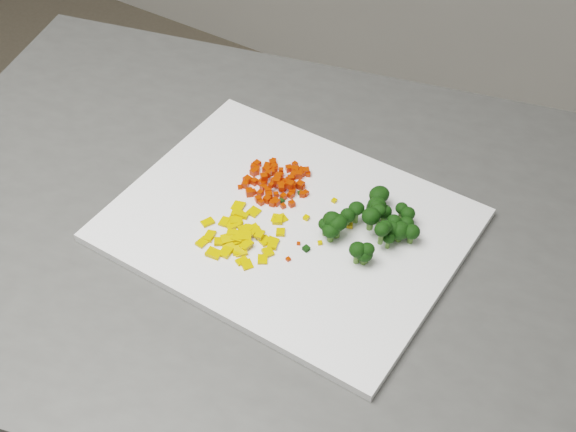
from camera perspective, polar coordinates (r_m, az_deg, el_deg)
The scene contains 167 objects.
counter_block at distance 1.33m, azimuth -0.76°, elevation -14.18°, with size 0.97×0.68×0.90m, color #494947.
cutting_board at distance 0.96m, azimuth 0.00°, elevation -0.64°, with size 0.40×0.31×0.01m, color white.
carrot_pile at distance 1.00m, azimuth -0.61°, elevation 2.79°, with size 0.09×0.09×0.02m, color red, non-canonical shape.
pepper_pile at distance 0.94m, azimuth -3.07°, elevation -1.00°, with size 0.10×0.10×0.01m, color #DB9C0B, non-canonical shape.
broccoli_pile at distance 0.93m, azimuth 5.89°, elevation -0.46°, with size 0.11×0.11×0.05m, color black, non-canonical shape.
carrot_cube_0 at distance 1.02m, azimuth -2.27°, elevation 3.14°, with size 0.01×0.01×0.01m, color red.
carrot_cube_1 at distance 0.99m, azimuth -0.79°, elevation 2.48°, with size 0.01×0.01×0.01m, color red.
carrot_cube_2 at distance 1.03m, azimuth -1.04°, elevation 3.94°, with size 0.01×0.01×0.01m, color red.
carrot_cube_3 at distance 1.02m, azimuth -2.21°, elevation 3.36°, with size 0.01×0.01×0.01m, color red.
carrot_cube_4 at distance 1.00m, azimuth -1.42°, elevation 3.06°, with size 0.01×0.01×0.01m, color red.
carrot_cube_5 at distance 0.98m, azimuth -1.53°, elevation 1.21°, with size 0.01×0.01×0.01m, color red.
carrot_cube_6 at distance 1.02m, azimuth -1.13°, elevation 3.30°, with size 0.01×0.01×0.01m, color red.
carrot_cube_7 at distance 0.98m, azimuth -1.93°, elevation 0.97°, with size 0.01×0.01×0.01m, color red.
carrot_cube_8 at distance 1.00m, azimuth 1.04°, elevation 2.09°, with size 0.01×0.01×0.01m, color red.
carrot_cube_9 at distance 1.00m, azimuth -1.85°, elevation 2.40°, with size 0.01×0.01×0.01m, color red.
carrot_cube_10 at distance 1.02m, azimuth 0.94°, elevation 3.28°, with size 0.01×0.01×0.01m, color red.
carrot_cube_11 at distance 0.99m, azimuth -1.36°, elevation 1.48°, with size 0.01×0.01×0.01m, color red.
carrot_cube_12 at distance 1.03m, azimuth 0.49°, elevation 3.69°, with size 0.01×0.01×0.01m, color red.
carrot_cube_13 at distance 1.02m, azimuth -1.51°, elevation 3.31°, with size 0.01×0.01×0.01m, color red.
carrot_cube_14 at distance 1.02m, azimuth 1.27°, elevation 3.19°, with size 0.01×0.01×0.01m, color red.
carrot_cube_15 at distance 1.00m, azimuth -1.72°, elevation 2.79°, with size 0.01×0.01×0.01m, color red.
carrot_cube_16 at distance 0.99m, azimuth 0.34°, elevation 2.23°, with size 0.01×0.01×0.01m, color red.
carrot_cube_17 at distance 0.98m, azimuth -2.13°, elevation 1.21°, with size 0.01×0.01×0.01m, color red.
carrot_cube_18 at distance 1.00m, azimuth -1.76°, elevation 2.07°, with size 0.01×0.01×0.01m, color red.
carrot_cube_19 at distance 1.00m, azimuth -0.80°, elevation 2.46°, with size 0.01×0.01×0.01m, color red.
carrot_cube_20 at distance 0.99m, azimuth -0.48°, elevation 2.01°, with size 0.01×0.01×0.01m, color red.
carrot_cube_21 at distance 0.99m, azimuth 0.16°, elevation 2.25°, with size 0.01×0.01×0.01m, color red.
carrot_cube_22 at distance 1.00m, azimuth -0.47°, elevation 2.44°, with size 0.01×0.01×0.01m, color red.
carrot_cube_23 at distance 1.00m, azimuth -3.06°, elevation 2.25°, with size 0.01×0.01×0.01m, color red.
carrot_cube_24 at distance 1.00m, azimuth -0.32°, elevation 2.03°, with size 0.01×0.01×0.01m, color red.
carrot_cube_25 at distance 0.99m, azimuth 0.25°, elevation 1.65°, with size 0.01×0.01×0.01m, color red.
carrot_cube_26 at distance 1.01m, azimuth -2.41°, elevation 2.46°, with size 0.01×0.01×0.01m, color red.
carrot_cube_27 at distance 1.02m, azimuth -0.89°, elevation 3.39°, with size 0.01×0.01×0.01m, color red.
carrot_cube_28 at distance 0.99m, azimuth -1.45°, elevation 1.83°, with size 0.01×0.01×0.01m, color red.
carrot_cube_29 at distance 1.00m, azimuth -0.83°, elevation 2.58°, with size 0.01×0.01×0.01m, color red.
carrot_cube_30 at distance 1.01m, azimuth -2.90°, elevation 2.58°, with size 0.01×0.01×0.01m, color red.
carrot_cube_31 at distance 1.00m, azimuth -0.02°, elevation 2.47°, with size 0.01×0.01×0.01m, color red.
carrot_cube_32 at distance 1.02m, azimuth -2.45°, elevation 3.13°, with size 0.01×0.01×0.01m, color red.
carrot_cube_33 at distance 1.02m, azimuth -1.00°, elevation 3.51°, with size 0.01×0.01×0.01m, color red.
carrot_cube_34 at distance 1.00m, azimuth -0.91°, elevation 2.48°, with size 0.01×0.01×0.01m, color red.
carrot_cube_35 at distance 0.99m, azimuth -2.47°, elevation 1.72°, with size 0.01×0.01×0.01m, color red.
carrot_cube_36 at distance 0.99m, azimuth 1.03°, elevation 1.55°, with size 0.01×0.01×0.01m, color red.
carrot_cube_37 at distance 1.03m, azimuth -2.21°, elevation 3.71°, with size 0.01×0.01×0.01m, color red.
carrot_cube_38 at distance 0.98m, azimuth 0.27°, elevation 0.87°, with size 0.01×0.01×0.01m, color red.
carrot_cube_39 at distance 1.01m, azimuth -0.49°, elevation 3.26°, with size 0.01×0.01×0.01m, color red.
carrot_cube_40 at distance 0.99m, azimuth -2.76°, elevation 1.68°, with size 0.01×0.01×0.01m, color red.
carrot_cube_41 at distance 1.01m, azimuth 0.44°, elevation 2.94°, with size 0.01×0.01×0.01m, color red.
carrot_cube_42 at distance 1.00m, azimuth -0.68°, elevation 2.83°, with size 0.01×0.01×0.01m, color red.
carrot_cube_43 at distance 1.03m, azimuth -1.10°, elevation 3.79°, with size 0.01×0.01×0.01m, color red.
carrot_cube_44 at distance 0.99m, azimuth -0.32°, elevation 1.38°, with size 0.01×0.01×0.01m, color red.
carrot_cube_45 at distance 1.00m, azimuth -1.03°, elevation 2.36°, with size 0.01×0.01×0.01m, color red.
carrot_cube_46 at distance 0.99m, azimuth 1.26°, elevation 1.63°, with size 0.01×0.01×0.01m, color red.
carrot_cube_47 at distance 0.99m, azimuth -2.78°, elevation 1.77°, with size 0.01×0.01×0.01m, color red.
carrot_cube_48 at distance 1.02m, azimuth 0.06°, elevation 3.40°, with size 0.01×0.01×0.01m, color red.
carrot_cube_49 at distance 0.99m, azimuth -1.36°, elevation 1.73°, with size 0.01×0.01×0.01m, color red.
carrot_cube_50 at distance 1.00m, azimuth 0.21°, elevation 2.68°, with size 0.01×0.01×0.01m, color red.
carrot_cube_51 at distance 1.00m, azimuth -0.25°, elevation 2.32°, with size 0.01×0.01×0.01m, color red.
carrot_cube_52 at distance 1.02m, azimuth 0.90°, elevation 3.02°, with size 0.01×0.01×0.01m, color red.
carrot_cube_53 at distance 0.99m, azimuth 0.32°, elevation 1.76°, with size 0.01×0.01×0.01m, color red.
carrot_cube_54 at distance 0.99m, azimuth -0.85°, elevation 1.53°, with size 0.01×0.01×0.01m, color red.
carrot_cube_55 at distance 1.02m, azimuth 1.46°, elevation 2.98°, with size 0.01×0.01×0.01m, color red.
carrot_cube_56 at distance 1.01m, azimuth 0.17°, elevation 2.69°, with size 0.01×0.01×0.01m, color red.
carrot_cube_57 at distance 1.02m, azimuth -1.50°, elevation 2.94°, with size 0.01×0.01×0.01m, color red.
carrot_cube_58 at distance 1.03m, azimuth -1.50°, elevation 3.60°, with size 0.01×0.01×0.01m, color red.
carrot_cube_59 at distance 1.00m, azimuth 0.88°, elevation 2.21°, with size 0.01×0.01×0.01m, color red.
carrot_cube_60 at distance 1.00m, azimuth -0.69°, elevation 2.61°, with size 0.01×0.01×0.01m, color red.
carrot_cube_61 at distance 1.01m, azimuth 0.78°, elevation 2.96°, with size 0.01×0.01×0.01m, color red.
carrot_cube_62 at distance 0.98m, azimuth -1.49°, elevation 1.18°, with size 0.01×0.01×0.01m, color red.
carrot_cube_63 at distance 0.99m, azimuth -1.99°, elevation 1.63°, with size 0.01×0.01×0.01m, color red.
carrot_cube_64 at distance 0.98m, azimuth -0.34°, elevation 0.71°, with size 0.01×0.01×0.01m, color red.
carrot_cube_65 at distance 1.00m, azimuth -0.54°, elevation 2.87°, with size 0.01×0.01×0.01m, color red.
carrot_cube_66 at distance 0.99m, azimuth -0.50°, elevation 2.17°, with size 0.01×0.01×0.01m, color red.
carrot_cube_67 at distance 0.98m, azimuth -1.12°, elevation 0.91°, with size 0.01×0.01×0.01m, color red.
carrot_cube_68 at distance 0.99m, azimuth 0.20°, elevation 1.51°, with size 0.01×0.01×0.01m, color red.
carrot_cube_69 at distance 1.02m, azimuth -1.18°, elevation 3.13°, with size 0.01×0.01×0.01m, color red.
carrot_cube_70 at distance 1.02m, azimuth 1.17°, elevation 3.22°, with size 0.01×0.01×0.01m, color red.
carrot_cube_71 at distance 1.00m, azimuth -0.75°, elevation 2.29°, with size 0.01×0.01×0.01m, color red.
carrot_cube_72 at distance 1.00m, azimuth -1.79°, elevation 2.32°, with size 0.01×0.01×0.01m, color red.
carrot_cube_73 at distance 1.03m, azimuth -2.47°, elevation 3.53°, with size 0.01×0.01×0.01m, color red.
carrot_cube_74 at distance 0.98m, azimuth -0.92°, elevation 1.16°, with size 0.01×0.01×0.01m, color red.
carrot_cube_75 at distance 0.98m, azimuth -0.85°, elevation 0.98°, with size 0.01×0.01×0.01m, color red.
carrot_cube_76 at distance 1.02m, azimuth 0.51°, elevation 3.30°, with size 0.01×0.01×0.01m, color red.
carrot_cube_77 at distance 0.99m, azimuth -1.19°, elevation 2.22°, with size 0.01×0.01×0.01m, color red.
pepper_chunk_0 at distance 0.94m, azimuth -2.03°, elevation -1.32°, with size 0.01×0.01×0.00m, color #DB9C0B.
pepper_chunk_1 at distance 0.92m, azimuth -1.83°, elevation -3.11°, with size 0.01×0.01×0.00m, color #DB9C0B.
pepper_chunk_2 at distance 0.91m, azimuth -2.95°, elevation -3.47°, with size 0.01×0.01×0.00m, color #DB9C0B.
pepper_chunk_3 at distance 0.96m, azimuth -3.95°, elevation -0.58°, with size 0.02×0.01×0.00m, color #DB9C0B.
pepper_chunk_4 at distance 0.96m, azimuth -0.75°, elevation -0.33°, with size 0.01×0.01×0.00m, color #DB9C0B.
pepper_chunk_5 at distance 0.94m, azimuth -3.57°, elevation -1.44°, with size 0.01×0.01×0.00m, color #DB9C0B.
pepper_chunk_6 at distance 0.93m, azimuth -1.12°, elevation -2.09°, with size 0.01×0.01×0.00m, color #DB9C0B.
pepper_chunk_7 at distance 0.93m, azimuth -4.15°, elevation -2.30°, with size 0.01×0.01×0.00m, color #DB9C0B.
pepper_chunk_8 at distance 0.94m, azimuth -6.11°, elevation -1.87°, with size 0.02×0.01×0.00m, color #DB9C0B.
pepper_chunk_9 at distance 0.94m, azimuth -2.82°, elevation -1.11°, with size 0.01×0.01×0.00m, color #DB9C0B.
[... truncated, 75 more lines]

